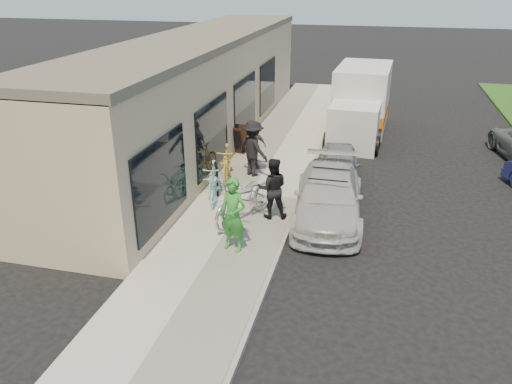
{
  "coord_description": "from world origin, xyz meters",
  "views": [
    {
      "loc": [
        1.54,
        -10.52,
        6.34
      ],
      "look_at": [
        -1.35,
        1.18,
        1.05
      ],
      "focal_mm": 35.0,
      "sensor_mm": 36.0,
      "label": 1
    }
  ],
  "objects_px": {
    "sandwich_board": "(238,139)",
    "cruiser_bike_c": "(226,163)",
    "sedan_silver": "(339,165)",
    "moving_truck": "(360,105)",
    "woman_rider": "(233,215)",
    "cruiser_bike_b": "(215,187)",
    "sedan_white": "(328,196)",
    "bystander_a": "(253,148)",
    "bystander_b": "(253,147)",
    "tandem_bike": "(246,198)",
    "cruiser_bike_a": "(213,179)",
    "bike_rack": "(217,175)",
    "man_standing": "(272,188)"
  },
  "relations": [
    {
      "from": "moving_truck",
      "to": "tandem_bike",
      "type": "xyz_separation_m",
      "value": [
        -2.5,
        -9.49,
        -0.43
      ]
    },
    {
      "from": "moving_truck",
      "to": "woman_rider",
      "type": "distance_m",
      "value": 11.33
    },
    {
      "from": "tandem_bike",
      "to": "sedan_white",
      "type": "bearing_deg",
      "value": 47.04
    },
    {
      "from": "moving_truck",
      "to": "man_standing",
      "type": "bearing_deg",
      "value": -98.49
    },
    {
      "from": "tandem_bike",
      "to": "cruiser_bike_c",
      "type": "relative_size",
      "value": 1.36
    },
    {
      "from": "sedan_silver",
      "to": "cruiser_bike_b",
      "type": "distance_m",
      "value": 4.35
    },
    {
      "from": "sedan_silver",
      "to": "moving_truck",
      "type": "xyz_separation_m",
      "value": [
        0.34,
        5.67,
        0.67
      ]
    },
    {
      "from": "bike_rack",
      "to": "sandwich_board",
      "type": "bearing_deg",
      "value": 95.72
    },
    {
      "from": "cruiser_bike_b",
      "to": "sedan_silver",
      "type": "bearing_deg",
      "value": 29.16
    },
    {
      "from": "sandwich_board",
      "to": "sedan_white",
      "type": "relative_size",
      "value": 0.22
    },
    {
      "from": "man_standing",
      "to": "cruiser_bike_c",
      "type": "bearing_deg",
      "value": -63.18
    },
    {
      "from": "cruiser_bike_b",
      "to": "woman_rider",
      "type": "bearing_deg",
      "value": -73.69
    },
    {
      "from": "bike_rack",
      "to": "moving_truck",
      "type": "xyz_separation_m",
      "value": [
        3.84,
        7.88,
        0.52
      ]
    },
    {
      "from": "man_standing",
      "to": "cruiser_bike_a",
      "type": "xyz_separation_m",
      "value": [
        -2.06,
        1.06,
        -0.36
      ]
    },
    {
      "from": "sedan_white",
      "to": "moving_truck",
      "type": "relative_size",
      "value": 0.81
    },
    {
      "from": "bystander_b",
      "to": "tandem_bike",
      "type": "bearing_deg",
      "value": -112.69
    },
    {
      "from": "cruiser_bike_c",
      "to": "bystander_a",
      "type": "relative_size",
      "value": 0.99
    },
    {
      "from": "tandem_bike",
      "to": "cruiser_bike_b",
      "type": "relative_size",
      "value": 1.54
    },
    {
      "from": "bike_rack",
      "to": "man_standing",
      "type": "distance_m",
      "value": 2.37
    },
    {
      "from": "moving_truck",
      "to": "tandem_bike",
      "type": "relative_size",
      "value": 2.32
    },
    {
      "from": "sedan_white",
      "to": "man_standing",
      "type": "distance_m",
      "value": 1.63
    },
    {
      "from": "cruiser_bike_a",
      "to": "bike_rack",
      "type": "bearing_deg",
      "value": 59.36
    },
    {
      "from": "sedan_silver",
      "to": "bystander_b",
      "type": "xyz_separation_m",
      "value": [
        -2.93,
        0.12,
        0.35
      ]
    },
    {
      "from": "sedan_white",
      "to": "cruiser_bike_a",
      "type": "bearing_deg",
      "value": 168.47
    },
    {
      "from": "sedan_white",
      "to": "bystander_a",
      "type": "distance_m",
      "value": 3.62
    },
    {
      "from": "moving_truck",
      "to": "cruiser_bike_a",
      "type": "height_order",
      "value": "moving_truck"
    },
    {
      "from": "woman_rider",
      "to": "bystander_b",
      "type": "relative_size",
      "value": 1.21
    },
    {
      "from": "woman_rider",
      "to": "cruiser_bike_c",
      "type": "bearing_deg",
      "value": 124.21
    },
    {
      "from": "bike_rack",
      "to": "cruiser_bike_a",
      "type": "relative_size",
      "value": 0.56
    },
    {
      "from": "woman_rider",
      "to": "moving_truck",
      "type": "bearing_deg",
      "value": 92.97
    },
    {
      "from": "moving_truck",
      "to": "bystander_b",
      "type": "bearing_deg",
      "value": -117.53
    },
    {
      "from": "sandwich_board",
      "to": "sedan_white",
      "type": "xyz_separation_m",
      "value": [
        3.85,
        -4.38,
        -0.01
      ]
    },
    {
      "from": "cruiser_bike_a",
      "to": "cruiser_bike_c",
      "type": "xyz_separation_m",
      "value": [
        0.03,
        1.3,
        0.05
      ]
    },
    {
      "from": "sandwich_board",
      "to": "sedan_white",
      "type": "height_order",
      "value": "sedan_white"
    },
    {
      "from": "tandem_bike",
      "to": "cruiser_bike_a",
      "type": "xyz_separation_m",
      "value": [
        -1.41,
        1.44,
        -0.15
      ]
    },
    {
      "from": "sandwich_board",
      "to": "cruiser_bike_a",
      "type": "xyz_separation_m",
      "value": [
        0.31,
        -3.93,
        -0.02
      ]
    },
    {
      "from": "tandem_bike",
      "to": "bystander_b",
      "type": "height_order",
      "value": "bystander_b"
    },
    {
      "from": "tandem_bike",
      "to": "woman_rider",
      "type": "distance_m",
      "value": 1.61
    },
    {
      "from": "sedan_silver",
      "to": "bystander_a",
      "type": "bearing_deg",
      "value": -174.88
    },
    {
      "from": "sandwich_board",
      "to": "cruiser_bike_c",
      "type": "height_order",
      "value": "cruiser_bike_c"
    },
    {
      "from": "bike_rack",
      "to": "sedan_silver",
      "type": "distance_m",
      "value": 4.14
    },
    {
      "from": "cruiser_bike_c",
      "to": "man_standing",
      "type": "bearing_deg",
      "value": -60.64
    },
    {
      "from": "moving_truck",
      "to": "man_standing",
      "type": "distance_m",
      "value": 9.3
    },
    {
      "from": "moving_truck",
      "to": "bystander_a",
      "type": "relative_size",
      "value": 3.1
    },
    {
      "from": "sedan_silver",
      "to": "woman_rider",
      "type": "distance_m",
      "value": 5.8
    },
    {
      "from": "cruiser_bike_b",
      "to": "bystander_b",
      "type": "relative_size",
      "value": 1.06
    },
    {
      "from": "bystander_b",
      "to": "sedan_silver",
      "type": "bearing_deg",
      "value": -36.15
    },
    {
      "from": "sedan_white",
      "to": "bystander_b",
      "type": "xyz_separation_m",
      "value": [
        -2.9,
        2.95,
        0.26
      ]
    },
    {
      "from": "sandwich_board",
      "to": "tandem_bike",
      "type": "xyz_separation_m",
      "value": [
        1.72,
        -5.37,
        0.14
      ]
    },
    {
      "from": "cruiser_bike_b",
      "to": "cruiser_bike_a",
      "type": "bearing_deg",
      "value": 108.05
    }
  ]
}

